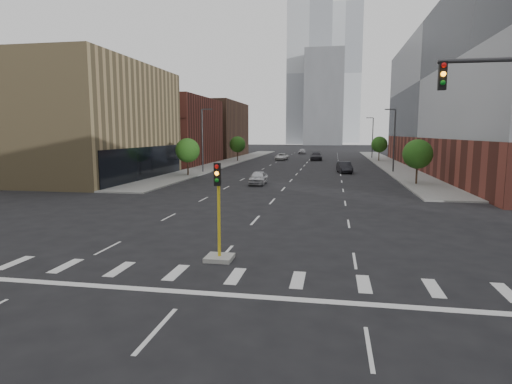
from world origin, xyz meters
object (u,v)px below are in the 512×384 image
(car_near_left, at_px, (258,178))
(car_deep_right, at_px, (316,156))
(median_traffic_signal, at_px, (219,239))
(car_mid_right, at_px, (344,167))
(car_distant, at_px, (302,151))
(car_far_left, at_px, (282,157))

(car_near_left, xyz_separation_m, car_deep_right, (4.69, 43.56, 0.10))
(median_traffic_signal, relative_size, car_mid_right, 0.91)
(median_traffic_signal, height_order, car_near_left, median_traffic_signal)
(car_mid_right, distance_m, car_deep_right, 28.24)
(median_traffic_signal, bearing_deg, car_distant, 91.95)
(car_mid_right, xyz_separation_m, car_far_left, (-12.35, 27.68, -0.11))
(car_far_left, bearing_deg, car_distant, 87.45)
(car_near_left, height_order, car_far_left, car_near_left)
(car_near_left, distance_m, car_far_left, 43.54)
(median_traffic_signal, relative_size, car_deep_right, 0.75)
(median_traffic_signal, height_order, car_mid_right, median_traffic_signal)
(car_near_left, distance_m, car_deep_right, 43.81)
(car_far_left, bearing_deg, median_traffic_signal, -82.84)
(car_mid_right, bearing_deg, car_far_left, 105.85)
(car_mid_right, relative_size, car_far_left, 0.98)
(car_distant, bearing_deg, median_traffic_signal, -86.29)
(median_traffic_signal, distance_m, car_mid_right, 44.72)
(car_distant, bearing_deg, car_near_left, -88.10)
(car_near_left, height_order, car_mid_right, car_mid_right)
(median_traffic_signal, distance_m, car_deep_right, 72.04)
(median_traffic_signal, bearing_deg, car_far_left, 94.60)
(median_traffic_signal, distance_m, car_near_left, 28.64)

